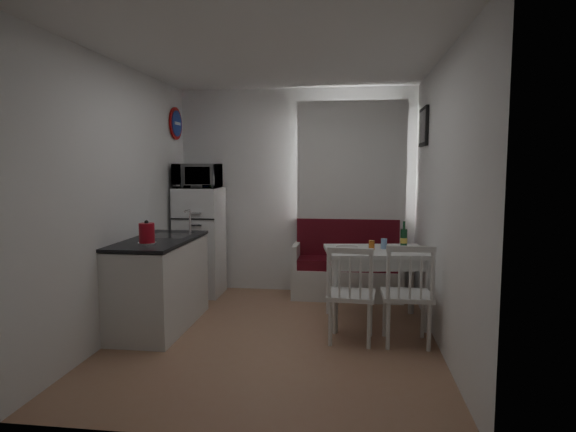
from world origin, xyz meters
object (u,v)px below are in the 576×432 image
object	(u,v)px
bench	(347,272)
wine_bottle	(404,235)
microwave	(197,176)
dining_table	(376,258)
kettle	(147,233)
chair_left	(352,284)
kitchen_counter	(160,282)
chair_right	(408,284)
fridge	(200,241)

from	to	relation	value
bench	wine_bottle	bearing A→B (deg)	-55.43
microwave	dining_table	bearing A→B (deg)	-20.18
microwave	wine_bottle	xyz separation A→B (m)	(2.43, -0.69, -0.59)
dining_table	kettle	bearing A→B (deg)	-167.01
dining_table	chair_left	size ratio (longest dim) A/B	2.29
kitchen_counter	chair_left	size ratio (longest dim) A/B	2.71
dining_table	chair_right	xyz separation A→B (m)	(0.25, -0.67, -0.11)
chair_left	microwave	xyz separation A→B (m)	(-1.90, 1.45, 0.94)
chair_left	dining_table	bearing A→B (deg)	73.98
kitchen_counter	kettle	world-z (taller)	kitchen_counter
dining_table	wine_bottle	bearing A→B (deg)	11.53
fridge	kettle	distance (m)	1.68
bench	fridge	xyz separation A→B (m)	(-1.84, -0.11, 0.36)
wine_bottle	bench	bearing A→B (deg)	124.57
kitchen_counter	chair_left	distance (m)	1.93
microwave	kitchen_counter	bearing A→B (deg)	-90.94
bench	microwave	size ratio (longest dim) A/B	2.49
chair_right	wine_bottle	bearing A→B (deg)	85.98
chair_right	chair_left	bearing A→B (deg)	178.26
dining_table	fridge	world-z (taller)	fridge
chair_right	bench	bearing A→B (deg)	107.41
fridge	dining_table	bearing A→B (deg)	-21.35
bench	fridge	world-z (taller)	fridge
chair_right	microwave	xyz separation A→B (m)	(-2.40, 1.45, 0.92)
kettle	dining_table	bearing A→B (deg)	20.79
kitchen_counter	dining_table	distance (m)	2.21
chair_right	wine_bottle	xyz separation A→B (m)	(0.03, 0.77, 0.33)
kitchen_counter	bench	xyz separation A→B (m)	(1.86, 1.36, -0.14)
wine_bottle	fridge	bearing A→B (deg)	163.10
bench	fridge	bearing A→B (deg)	-176.55
kettle	fridge	bearing A→B (deg)	91.05
dining_table	kitchen_counter	bearing A→B (deg)	-177.18
chair_left	kettle	size ratio (longest dim) A/B	2.18
chair_right	kettle	bearing A→B (deg)	-178.10
kitchen_counter	chair_left	bearing A→B (deg)	-7.67
kettle	wine_bottle	bearing A→B (deg)	20.62
chair_left	microwave	size ratio (longest dim) A/B	0.91
kettle	chair_right	bearing A→B (deg)	3.30
kitchen_counter	wine_bottle	distance (m)	2.54
dining_table	microwave	bearing A→B (deg)	152.01
dining_table	chair_right	world-z (taller)	chair_right
kettle	wine_bottle	world-z (taller)	kettle
bench	dining_table	distance (m)	1.06
kitchen_counter	chair_right	bearing A→B (deg)	-6.16
bench	chair_left	size ratio (longest dim) A/B	2.75
bench	wine_bottle	size ratio (longest dim) A/B	4.73
bench	kitchen_counter	bearing A→B (deg)	-143.98
fridge	microwave	size ratio (longest dim) A/B	2.51
kitchen_counter	microwave	size ratio (longest dim) A/B	2.45
bench	wine_bottle	distance (m)	1.19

